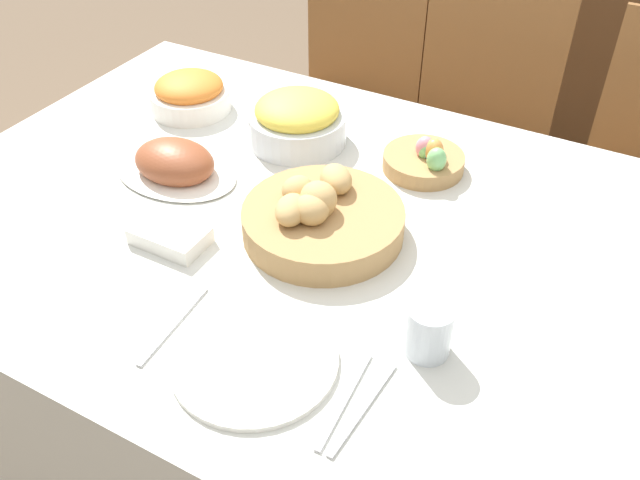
# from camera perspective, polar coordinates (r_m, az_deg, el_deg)

# --- Properties ---
(ground_plane) EXTENTS (12.00, 12.00, 0.00)m
(ground_plane) POSITION_cam_1_polar(r_m,az_deg,el_deg) (1.84, 1.81, -18.35)
(ground_plane) COLOR brown
(dining_table) EXTENTS (1.74, 1.08, 0.76)m
(dining_table) POSITION_cam_1_polar(r_m,az_deg,el_deg) (1.53, 2.10, -10.74)
(dining_table) COLOR silver
(dining_table) RESTS_ON ground
(chair_far_center) EXTENTS (0.45, 0.45, 0.92)m
(chair_far_center) POSITION_cam_1_polar(r_m,az_deg,el_deg) (2.13, 12.71, 8.77)
(chair_far_center) COLOR brown
(chair_far_center) RESTS_ON ground
(chair_far_left) EXTENTS (0.44, 0.44, 0.92)m
(chair_far_left) POSITION_cam_1_polar(r_m,az_deg,el_deg) (2.26, 2.04, 11.68)
(chair_far_left) COLOR brown
(chair_far_left) RESTS_ON ground
(sideboard) EXTENTS (1.35, 0.44, 0.89)m
(sideboard) POSITION_cam_1_polar(r_m,az_deg,el_deg) (2.85, 20.97, 13.88)
(sideboard) COLOR brown
(sideboard) RESTS_ON ground
(bread_basket) EXTENTS (0.30, 0.30, 0.11)m
(bread_basket) POSITION_cam_1_polar(r_m,az_deg,el_deg) (1.25, 0.08, 1.98)
(bread_basket) COLOR #AD8451
(bread_basket) RESTS_ON dining_table
(egg_basket) EXTENTS (0.17, 0.17, 0.08)m
(egg_basket) POSITION_cam_1_polar(r_m,az_deg,el_deg) (1.44, 8.84, 6.76)
(egg_basket) COLOR #AD8451
(egg_basket) RESTS_ON dining_table
(ham_platter) EXTENTS (0.27, 0.19, 0.08)m
(ham_platter) POSITION_cam_1_polar(r_m,az_deg,el_deg) (1.44, -12.12, 6.29)
(ham_platter) COLOR white
(ham_platter) RESTS_ON dining_table
(pineapple_bowl) EXTENTS (0.22, 0.22, 0.11)m
(pineapple_bowl) POSITION_cam_1_polar(r_m,az_deg,el_deg) (1.51, -1.93, 10.05)
(pineapple_bowl) COLOR silver
(pineapple_bowl) RESTS_ON dining_table
(carrot_bowl) EXTENTS (0.19, 0.19, 0.09)m
(carrot_bowl) POSITION_cam_1_polar(r_m,az_deg,el_deg) (1.68, -10.91, 12.00)
(carrot_bowl) COLOR white
(carrot_bowl) RESTS_ON dining_table
(dinner_plate) EXTENTS (0.26, 0.26, 0.01)m
(dinner_plate) POSITION_cam_1_polar(r_m,az_deg,el_deg) (1.05, -5.55, -9.96)
(dinner_plate) COLOR white
(dinner_plate) RESTS_ON dining_table
(fork) EXTENTS (0.02, 0.19, 0.00)m
(fork) POSITION_cam_1_polar(r_m,az_deg,el_deg) (1.12, -12.20, -6.99)
(fork) COLOR silver
(fork) RESTS_ON dining_table
(knife) EXTENTS (0.02, 0.19, 0.00)m
(knife) POSITION_cam_1_polar(r_m,az_deg,el_deg) (1.00, 2.08, -13.31)
(knife) COLOR silver
(knife) RESTS_ON dining_table
(spoon) EXTENTS (0.02, 0.19, 0.00)m
(spoon) POSITION_cam_1_polar(r_m,az_deg,el_deg) (0.99, 3.68, -13.96)
(spoon) COLOR silver
(spoon) RESTS_ON dining_table
(drinking_cup) EXTENTS (0.07, 0.07, 0.09)m
(drinking_cup) POSITION_cam_1_polar(r_m,az_deg,el_deg) (1.04, 9.15, -7.49)
(drinking_cup) COLOR silver
(drinking_cup) RESTS_ON dining_table
(butter_dish) EXTENTS (0.14, 0.09, 0.03)m
(butter_dish) POSITION_cam_1_polar(r_m,az_deg,el_deg) (1.27, -12.51, 0.36)
(butter_dish) COLOR white
(butter_dish) RESTS_ON dining_table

